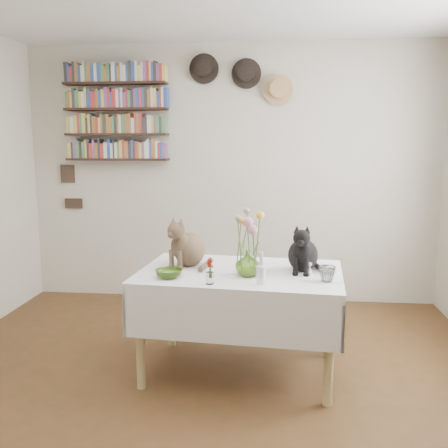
# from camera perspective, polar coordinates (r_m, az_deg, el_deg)

# --- Properties ---
(room) EXTENTS (4.08, 4.58, 2.58)m
(room) POSITION_cam_1_polar(r_m,az_deg,el_deg) (2.68, -3.55, 2.47)
(room) COLOR brown
(room) RESTS_ON ground
(dining_table) EXTENTS (1.40, 0.97, 0.72)m
(dining_table) POSITION_cam_1_polar(r_m,az_deg,el_deg) (3.40, 1.87, -8.25)
(dining_table) COLOR white
(dining_table) RESTS_ON room
(tabby_cat) EXTENTS (0.36, 0.38, 0.36)m
(tabby_cat) POSITION_cam_1_polar(r_m,az_deg,el_deg) (3.47, -3.97, -1.88)
(tabby_cat) COLOR brown
(tabby_cat) RESTS_ON dining_table
(black_cat) EXTENTS (0.26, 0.31, 0.33)m
(black_cat) POSITION_cam_1_polar(r_m,az_deg,el_deg) (3.37, 9.04, -2.56)
(black_cat) COLOR black
(black_cat) RESTS_ON dining_table
(flower_vase) EXTENTS (0.20, 0.20, 0.17)m
(flower_vase) POSITION_cam_1_polar(r_m,az_deg,el_deg) (3.22, 2.73, -4.50)
(flower_vase) COLOR #91BE49
(flower_vase) RESTS_ON dining_table
(green_bowl) EXTENTS (0.18, 0.18, 0.05)m
(green_bowl) POSITION_cam_1_polar(r_m,az_deg,el_deg) (3.20, -6.34, -5.66)
(green_bowl) COLOR #91BE49
(green_bowl) RESTS_ON dining_table
(drinking_glass) EXTENTS (0.12, 0.12, 0.10)m
(drinking_glass) POSITION_cam_1_polar(r_m,az_deg,el_deg) (3.16, 11.69, -5.61)
(drinking_glass) COLOR white
(drinking_glass) RESTS_ON dining_table
(candlestick) EXTENTS (0.06, 0.06, 0.20)m
(candlestick) POSITION_cam_1_polar(r_m,az_deg,el_deg) (3.04, 4.26, -5.64)
(candlestick) COLOR white
(candlestick) RESTS_ON dining_table
(berry_jar) EXTENTS (0.05, 0.05, 0.18)m
(berry_jar) POSITION_cam_1_polar(r_m,az_deg,el_deg) (3.04, -1.64, -5.38)
(berry_jar) COLOR white
(berry_jar) RESTS_ON dining_table
(porcelain_figurine) EXTENTS (0.05, 0.05, 0.09)m
(porcelain_figurine) POSITION_cam_1_polar(r_m,az_deg,el_deg) (3.27, 9.77, -5.19)
(porcelain_figurine) COLOR white
(porcelain_figurine) RESTS_ON dining_table
(flower_bouquet) EXTENTS (0.17, 0.12, 0.39)m
(flower_bouquet) POSITION_cam_1_polar(r_m,az_deg,el_deg) (3.18, 2.73, 0.08)
(flower_bouquet) COLOR #4C7233
(flower_bouquet) RESTS_ON flower_vase
(bookshelf_unit) EXTENTS (1.00, 0.16, 0.91)m
(bookshelf_unit) POSITION_cam_1_polar(r_m,az_deg,el_deg) (5.03, -12.20, 12.29)
(bookshelf_unit) COLOR #331D15
(bookshelf_unit) RESTS_ON room
(wall_hats) EXTENTS (0.98, 0.09, 0.48)m
(wall_hats) POSITION_cam_1_polar(r_m,az_deg,el_deg) (4.86, 2.14, 16.44)
(wall_hats) COLOR black
(wall_hats) RESTS_ON room
(wall_art_plaques) EXTENTS (0.21, 0.02, 0.44)m
(wall_art_plaques) POSITION_cam_1_polar(r_m,az_deg,el_deg) (5.29, -17.17, 4.15)
(wall_art_plaques) COLOR #38281E
(wall_art_plaques) RESTS_ON room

